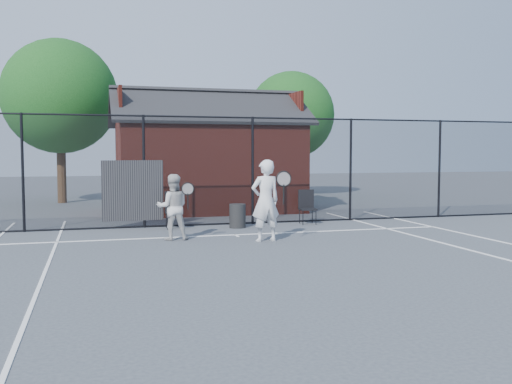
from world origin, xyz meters
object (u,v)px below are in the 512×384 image
object	(u,v)px
player_front	(266,200)
waste_bin	(237,216)
chair_right	(308,208)
clubhouse	(207,164)
player_back	(173,207)
chair_left	(174,211)

from	to	relation	value
player_front	waste_bin	size ratio (longest dim) A/B	2.91
player_front	chair_right	xyz separation A→B (m)	(2.03, 2.62, -0.46)
clubhouse	waste_bin	world-z (taller)	clubhouse
player_back	chair_left	xyz separation A→B (m)	(0.29, 1.95, -0.28)
player_back	chair_right	size ratio (longest dim) A/B	1.62
clubhouse	chair_right	size ratio (longest dim) A/B	6.96
player_front	chair_left	distance (m)	3.24
clubhouse	chair_right	bearing A→B (deg)	-66.51
chair_left	waste_bin	distance (m)	1.68
player_front	player_back	distance (m)	2.14
player_front	chair_left	xyz separation A→B (m)	(-1.69, 2.73, -0.45)
clubhouse	player_back	bearing A→B (deg)	-107.99
player_front	waste_bin	distance (m)	2.49
player_back	chair_right	xyz separation A→B (m)	(4.02, 1.83, -0.29)
chair_right	waste_bin	distance (m)	2.09
chair_left	waste_bin	bearing A→B (deg)	-8.26
player_front	chair_right	distance (m)	3.35
clubhouse	player_front	world-z (taller)	clubhouse
player_front	chair_right	size ratio (longest dim) A/B	1.97
player_back	chair_right	world-z (taller)	player_back
waste_bin	player_front	bearing A→B (deg)	-88.90
waste_bin	chair_left	bearing A→B (deg)	169.21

